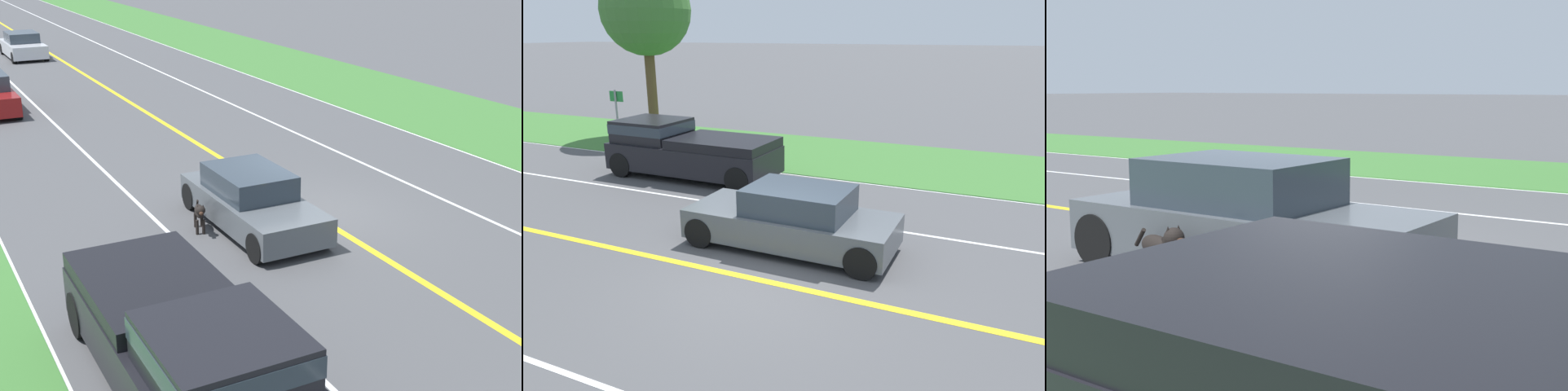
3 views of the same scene
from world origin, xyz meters
TOP-DOWN VIEW (x-y plane):
  - ground_plane at (0.00, 0.00)m, footprint 400.00×400.00m
  - centre_divider_line at (0.00, 0.00)m, footprint 0.18×160.00m
  - lane_edge_line_right at (7.00, 0.00)m, footprint 0.14×160.00m
  - lane_edge_line_left at (-7.00, 0.00)m, footprint 0.14×160.00m
  - lane_dash_same_dir at (3.50, 0.00)m, footprint 0.10×160.00m
  - lane_dash_oncoming at (-3.50, 0.00)m, footprint 0.10×160.00m
  - ego_car at (1.65, 0.04)m, footprint 1.81×4.39m
  - dog at (2.85, -0.20)m, footprint 0.45×1.10m
  - pickup_truck at (5.46, 5.38)m, footprint 2.13×5.32m
  - car_trailing_mid at (1.59, -27.62)m, footprint 1.88×4.33m

SIDE VIEW (x-z plane):
  - ground_plane at x=0.00m, z-range 0.00..0.00m
  - centre_divider_line at x=0.00m, z-range 0.00..0.01m
  - lane_edge_line_right at x=7.00m, z-range 0.00..0.01m
  - lane_edge_line_left at x=-7.00m, z-range 0.00..0.01m
  - lane_dash_same_dir at x=3.50m, z-range 0.00..0.01m
  - lane_dash_oncoming at x=-3.50m, z-range 0.00..0.01m
  - dog at x=2.85m, z-range 0.09..0.86m
  - ego_car at x=1.65m, z-range -0.05..1.30m
  - car_trailing_mid at x=1.59m, z-range -0.05..1.31m
  - pickup_truck at x=5.46m, z-range 0.02..1.75m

